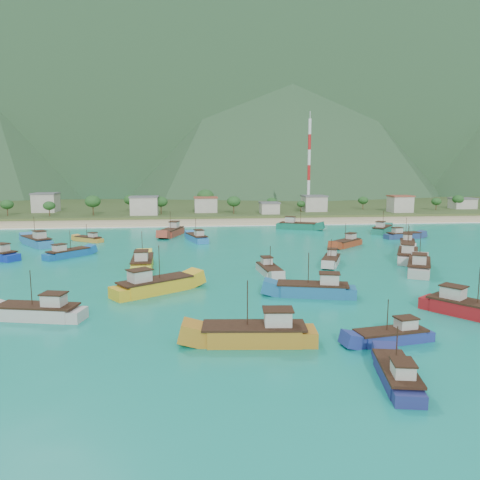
{
  "coord_description": "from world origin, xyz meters",
  "views": [
    {
      "loc": [
        -9.23,
        -83.95,
        18.43
      ],
      "look_at": [
        2.55,
        18.0,
        3.0
      ],
      "focal_mm": 35.0,
      "sensor_mm": 36.0,
      "label": 1
    }
  ],
  "objects": [
    {
      "name": "boat_33",
      "position": [
        35.81,
        5.79,
        0.94
      ],
      "size": [
        8.99,
        12.74,
        7.35
      ],
      "rotation": [
        0.0,
        0.0,
        5.81
      ],
      "color": "beige",
      "rests_on": "ground"
    },
    {
      "name": "boat_23",
      "position": [
        -6.6,
        37.03,
        0.77
      ],
      "size": [
        5.99,
        11.25,
        6.38
      ],
      "rotation": [
        0.0,
        0.0,
        0.27
      ],
      "color": "#2571BA",
      "rests_on": "ground"
    },
    {
      "name": "boat_16",
      "position": [
        9.32,
        -18.75,
        0.86
      ],
      "size": [
        12.17,
        6.32,
        6.9
      ],
      "rotation": [
        0.0,
        0.0,
        1.31
      ],
      "color": "#1B5E8F",
      "rests_on": "ground"
    },
    {
      "name": "vegetation",
      "position": [
        -0.74,
        103.54,
        5.17
      ],
      "size": [
        274.03,
        25.22,
        9.16
      ],
      "color": "#235623",
      "rests_on": "ground"
    },
    {
      "name": "boat_12",
      "position": [
        -34.5,
        17.58,
        0.7
      ],
      "size": [
        9.02,
        9.56,
        6.0
      ],
      "rotation": [
        0.0,
        0.0,
        5.55
      ],
      "color": "#1156A1",
      "rests_on": "ground"
    },
    {
      "name": "boat_10",
      "position": [
        25.4,
        58.74,
        0.96
      ],
      "size": [
        13.0,
        8.86,
        7.46
      ],
      "rotation": [
        0.0,
        0.0,
        4.26
      ],
      "color": "#11674E",
      "rests_on": "ground"
    },
    {
      "name": "surf_line",
      "position": [
        0.0,
        69.5,
        0.0
      ],
      "size": [
        400.0,
        2.5,
        0.08
      ],
      "primitive_type": "cube",
      "color": "white",
      "rests_on": "ground"
    },
    {
      "name": "radio_tower",
      "position": [
        41.84,
        108.0,
        20.39
      ],
      "size": [
        1.2,
        1.2,
        37.58
      ],
      "color": "red",
      "rests_on": "ground"
    },
    {
      "name": "boat_26",
      "position": [
        29.46,
        24.49,
        0.71
      ],
      "size": [
        9.68,
        9.12,
        6.08
      ],
      "rotation": [
        0.0,
        0.0,
        2.3
      ],
      "color": "#9D391C",
      "rests_on": "ground"
    },
    {
      "name": "boat_30",
      "position": [
        -45.89,
        34.49,
        0.97
      ],
      "size": [
        10.39,
        12.51,
        7.49
      ],
      "rotation": [
        0.0,
        0.0,
        0.62
      ],
      "color": "teal",
      "rests_on": "ground"
    },
    {
      "name": "boat_31",
      "position": [
        -14.25,
        -14.21,
        0.99
      ],
      "size": [
        12.76,
        10.36,
        7.59
      ],
      "rotation": [
        0.0,
        0.0,
        5.31
      ],
      "color": "gold",
      "rests_on": "ground"
    },
    {
      "name": "boat_9",
      "position": [
        32.62,
        -5.12,
        0.93
      ],
      "size": [
        9.02,
        12.59,
        7.28
      ],
      "rotation": [
        0.0,
        0.0,
        5.79
      ],
      "color": "#A4A195",
      "rests_on": "ground"
    },
    {
      "name": "boat_5",
      "position": [
        -1.99,
        -36.56,
        0.94
      ],
      "size": [
        12.74,
        4.96,
        7.34
      ],
      "rotation": [
        0.0,
        0.0,
        1.46
      ],
      "color": "#AF731E",
      "rests_on": "ground"
    },
    {
      "name": "ground",
      "position": [
        0.0,
        0.0,
        0.0
      ],
      "size": [
        600.0,
        600.0,
        0.0
      ],
      "primitive_type": "plane",
      "color": "#0C8C77",
      "rests_on": "ground"
    },
    {
      "name": "boat_2",
      "position": [
        48.34,
        47.62,
        0.85
      ],
      "size": [
        9.68,
        11.31,
        6.84
      ],
      "rotation": [
        0.0,
        0.0,
        5.64
      ],
      "color": "#1A6B56",
      "rests_on": "ground"
    },
    {
      "name": "boat_14",
      "position": [
        19.01,
        3.85,
        0.62
      ],
      "size": [
        6.35,
        9.79,
        5.59
      ],
      "rotation": [
        0.0,
        0.0,
        2.73
      ],
      "color": "#B4AEA5",
      "rests_on": "ground"
    },
    {
      "name": "boat_15",
      "position": [
        -27.64,
        -25.28,
        0.81
      ],
      "size": [
        11.64,
        5.83,
        6.6
      ],
      "rotation": [
        0.0,
        0.0,
        1.33
      ],
      "color": "#BBB2AB",
      "rests_on": "ground"
    },
    {
      "name": "boat_0",
      "position": [
        49.17,
        35.64,
        0.7
      ],
      "size": [
        10.52,
        4.53,
        6.02
      ],
      "rotation": [
        0.0,
        0.0,
        4.87
      ],
      "color": "navy",
      "rests_on": "ground"
    },
    {
      "name": "boat_11",
      "position": [
        5.28,
        -3.48,
        0.63
      ],
      "size": [
        3.55,
        9.68,
        5.61
      ],
      "rotation": [
        0.0,
        0.0,
        3.22
      ],
      "color": "#B7AFA4",
      "rests_on": "ground"
    },
    {
      "name": "boat_6",
      "position": [
        42.95,
        20.45,
        0.76
      ],
      "size": [
        7.31,
        11.07,
        6.33
      ],
      "rotation": [
        0.0,
        0.0,
        2.72
      ],
      "color": "#AA9F99",
      "rests_on": "ground"
    },
    {
      "name": "boat_17",
      "position": [
        12.65,
        -37.84,
        0.55
      ],
      "size": [
        9.12,
        3.94,
        5.21
      ],
      "rotation": [
        0.0,
        0.0,
        1.73
      ],
      "color": "navy",
      "rests_on": "ground"
    },
    {
      "name": "boat_25",
      "position": [
        8.82,
        -47.3,
        0.57
      ],
      "size": [
        4.42,
        9.34,
        5.31
      ],
      "rotation": [
        0.0,
        0.0,
        6.08
      ],
      "color": "navy",
      "rests_on": "ground"
    },
    {
      "name": "beach",
      "position": [
        0.0,
        79.0,
        0.0
      ],
      "size": [
        400.0,
        18.0,
        1.2
      ],
      "primitive_type": "cube",
      "color": "beige",
      "rests_on": "ground"
    },
    {
      "name": "boat_21",
      "position": [
        -34.49,
        39.64,
        0.51
      ],
      "size": [
        8.17,
        7.01,
        4.95
      ],
      "rotation": [
        0.0,
        0.0,
        0.92
      ],
      "color": "gold",
      "rests_on": "ground"
    },
    {
      "name": "boat_3",
      "position": [
        -13.4,
        48.34,
        0.95
      ],
      "size": [
        7.32,
        12.99,
        7.36
      ],
      "rotation": [
        0.0,
        0.0,
        2.83
      ],
      "color": "#9F3C2A",
      "rests_on": "ground"
    },
    {
      "name": "mountains",
      "position": [
        -18.31,
        403.81,
        106.83
      ],
      "size": [
        1520.0,
        440.0,
        260.0
      ],
      "color": "slate",
      "rests_on": "ground"
    },
    {
      "name": "boat_13",
      "position": [
        26.33,
        -30.32,
        0.87
      ],
      "size": [
        9.66,
        11.53,
        6.92
      ],
      "rotation": [
        0.0,
        0.0,
        3.77
      ],
      "color": "maroon",
      "rests_on": "ground"
    },
    {
      "name": "boat_8",
      "position": [
        -17.59,
        3.91,
        0.95
      ],
      "size": [
        4.12,
        12.61,
        7.38
      ],
      "rotation": [
        0.0,
        0.0,
        0.03
      ],
      "color": "yellow",
      "rests_on": "ground"
    },
    {
      "name": "village",
      "position": [
        -2.62,
        101.56,
        4.66
      ],
      "size": [
        209.91,
        27.55,
        7.19
      ],
      "color": "beige",
      "rests_on": "ground"
    },
    {
      "name": "land",
      "position": [
        0.0,
        140.0,
        0.0
      ],
      "size": [
        400.0,
        110.0,
        2.4
      ],
      "primitive_type": "cube",
      "color": "#385123",
      "rests_on": "ground"
    }
  ]
}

